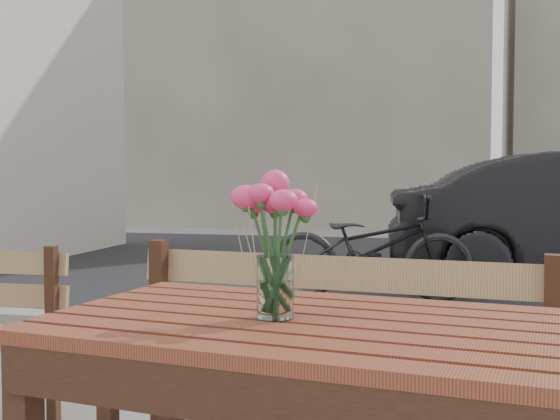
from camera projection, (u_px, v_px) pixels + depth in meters
The scene contains 6 objects.
street at pixel (428, 293), 6.65m from camera, with size 30.00×8.12×0.12m.
backdrop_buildings at pixel (448, 63), 15.49m from camera, with size 15.50×4.00×8.00m.
main_table at pixel (316, 374), 1.70m from camera, with size 1.42×0.96×0.81m.
main_bench at pixel (330, 353), 2.33m from camera, with size 1.55×0.61×0.94m.
main_vase at pixel (275, 226), 1.70m from camera, with size 0.20×0.20×0.36m.
bicycle at pixel (371, 248), 6.41m from camera, with size 0.65×1.86×0.98m, color black.
Camera 1 is at (0.15, -1.68, 1.17)m, focal length 45.00 mm.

